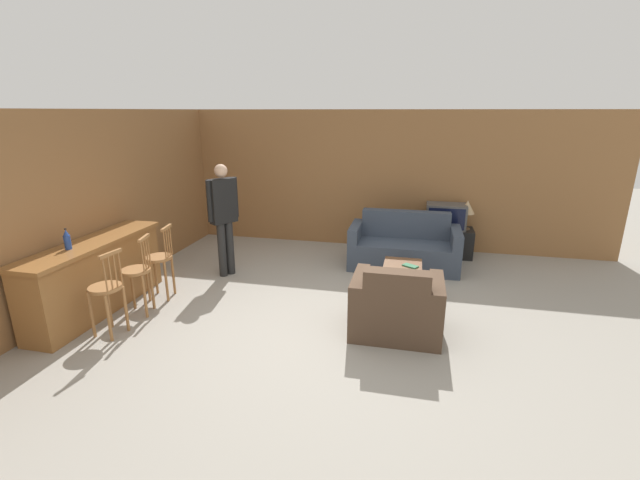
# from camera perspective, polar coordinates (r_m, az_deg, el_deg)

# --- Properties ---
(ground_plane) EXTENTS (24.00, 24.00, 0.00)m
(ground_plane) POSITION_cam_1_polar(r_m,az_deg,el_deg) (5.41, -0.61, -11.60)
(ground_plane) COLOR gray
(wall_back) EXTENTS (9.40, 0.08, 2.60)m
(wall_back) POSITION_cam_1_polar(r_m,az_deg,el_deg) (8.37, 5.07, 8.04)
(wall_back) COLOR olive
(wall_back) RESTS_ON ground_plane
(wall_left) EXTENTS (0.08, 8.58, 2.60)m
(wall_left) POSITION_cam_1_polar(r_m,az_deg,el_deg) (7.46, -23.50, 5.63)
(wall_left) COLOR olive
(wall_left) RESTS_ON ground_plane
(bar_counter) EXTENTS (0.55, 2.20, 0.96)m
(bar_counter) POSITION_cam_1_polar(r_m,az_deg,el_deg) (6.38, -27.66, -4.28)
(bar_counter) COLOR brown
(bar_counter) RESTS_ON ground_plane
(bar_chair_near) EXTENTS (0.42, 0.42, 1.06)m
(bar_chair_near) POSITION_cam_1_polar(r_m,az_deg,el_deg) (5.61, -26.53, -6.35)
(bar_chair_near) COLOR #996638
(bar_chair_near) RESTS_ON ground_plane
(bar_chair_mid) EXTENTS (0.45, 0.45, 1.06)m
(bar_chair_mid) POSITION_cam_1_polar(r_m,az_deg,el_deg) (6.03, -23.16, -4.35)
(bar_chair_mid) COLOR #996638
(bar_chair_mid) RESTS_ON ground_plane
(bar_chair_far) EXTENTS (0.43, 0.43, 1.06)m
(bar_chair_far) POSITION_cam_1_polar(r_m,az_deg,el_deg) (6.43, -20.54, -2.78)
(bar_chair_far) COLOR #996638
(bar_chair_far) RESTS_ON ground_plane
(couch_far) EXTENTS (1.82, 0.86, 0.92)m
(couch_far) POSITION_cam_1_polar(r_m,az_deg,el_deg) (7.43, 11.13, -1.06)
(couch_far) COLOR #384251
(couch_far) RESTS_ON ground_plane
(armchair_near) EXTENTS (1.06, 0.81, 0.90)m
(armchair_near) POSITION_cam_1_polar(r_m,az_deg,el_deg) (5.21, 10.13, -8.96)
(armchair_near) COLOR #4C3828
(armchair_near) RESTS_ON ground_plane
(coffee_table) EXTENTS (0.55, 0.89, 0.43)m
(coffee_table) POSITION_cam_1_polar(r_m,az_deg,el_deg) (6.25, 10.89, -4.22)
(coffee_table) COLOR brown
(coffee_table) RESTS_ON ground_plane
(tv_unit) EXTENTS (1.02, 0.50, 0.52)m
(tv_unit) POSITION_cam_1_polar(r_m,az_deg,el_deg) (8.21, 16.15, -0.22)
(tv_unit) COLOR black
(tv_unit) RESTS_ON ground_plane
(tv) EXTENTS (0.70, 0.44, 0.45)m
(tv) POSITION_cam_1_polar(r_m,az_deg,el_deg) (8.08, 16.43, 3.06)
(tv) COLOR #4C4C4C
(tv) RESTS_ON tv_unit
(bottle) EXTENTS (0.08, 0.08, 0.26)m
(bottle) POSITION_cam_1_polar(r_m,az_deg,el_deg) (6.00, -30.65, 0.03)
(bottle) COLOR #234293
(bottle) RESTS_ON bar_counter
(book_on_table) EXTENTS (0.24, 0.21, 0.02)m
(book_on_table) POSITION_cam_1_polar(r_m,az_deg,el_deg) (6.28, 11.95, -3.40)
(book_on_table) COLOR #33704C
(book_on_table) RESTS_ON coffee_table
(table_lamp) EXTENTS (0.26, 0.26, 0.53)m
(table_lamp) POSITION_cam_1_polar(r_m,az_deg,el_deg) (8.08, 19.05, 4.06)
(table_lamp) COLOR brown
(table_lamp) RESTS_ON tv_unit
(person_by_window) EXTENTS (0.37, 0.47, 1.80)m
(person_by_window) POSITION_cam_1_polar(r_m,az_deg,el_deg) (6.90, -12.73, 3.49)
(person_by_window) COLOR black
(person_by_window) RESTS_ON ground_plane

